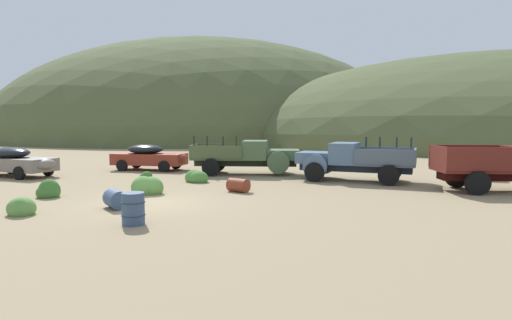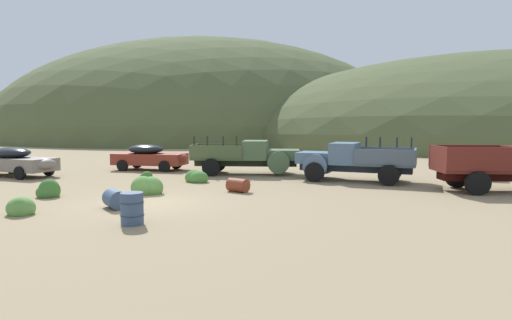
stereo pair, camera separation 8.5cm
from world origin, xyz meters
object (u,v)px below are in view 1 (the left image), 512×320
object	(u,v)px
car_rust_red	(151,157)
oil_drum_foreground	(133,209)
oil_drum_tipped	(238,185)
car_primer_gray	(16,162)
truck_weathered_green	(253,156)
oil_drum_spare	(116,199)
truck_chalk_blue	(347,160)

from	to	relation	value
car_rust_red	oil_drum_foreground	bearing A→B (deg)	-66.31
oil_drum_tipped	oil_drum_foreground	xyz separation A→B (m)	(-0.70, -6.33, 0.17)
oil_drum_tipped	car_primer_gray	bearing A→B (deg)	176.37
truck_weathered_green	oil_drum_tipped	distance (m)	6.32
oil_drum_tipped	oil_drum_spare	world-z (taller)	oil_drum_spare
truck_weathered_green	oil_drum_spare	distance (m)	10.73
truck_chalk_blue	car_rust_red	bearing A→B (deg)	-1.66
car_primer_gray	oil_drum_tipped	distance (m)	13.15
car_primer_gray	truck_chalk_blue	distance (m)	17.48
truck_chalk_blue	oil_drum_spare	world-z (taller)	truck_chalk_blue
oil_drum_tipped	truck_weathered_green	bearing A→B (deg)	104.14
car_rust_red	oil_drum_foreground	world-z (taller)	car_rust_red
oil_drum_spare	truck_chalk_blue	bearing A→B (deg)	56.18
truck_weathered_green	car_rust_red	bearing A→B (deg)	165.63
car_primer_gray	truck_weathered_green	xyz separation A→B (m)	(11.58, 5.26, 0.20)
car_rust_red	oil_drum_spare	world-z (taller)	car_rust_red
oil_drum_tipped	oil_drum_foreground	size ratio (longest dim) A/B	1.10
car_primer_gray	oil_drum_foreground	bearing A→B (deg)	-26.75
truck_weathered_green	oil_drum_foreground	size ratio (longest dim) A/B	6.87
truck_chalk_blue	oil_drum_tipped	world-z (taller)	truck_chalk_blue
car_primer_gray	oil_drum_tipped	xyz separation A→B (m)	(13.12, -0.83, -0.53)
oil_drum_tipped	car_rust_red	bearing A→B (deg)	143.47
car_primer_gray	oil_drum_spare	distance (m)	11.80
oil_drum_spare	car_rust_red	bearing A→B (deg)	117.24
truck_chalk_blue	oil_drum_tipped	size ratio (longest dim) A/B	5.76
oil_drum_foreground	car_rust_red	bearing A→B (deg)	120.90
car_primer_gray	oil_drum_tipped	bearing A→B (deg)	-0.42
truck_weathered_green	truck_chalk_blue	distance (m)	5.46
truck_weathered_green	oil_drum_spare	size ratio (longest dim) A/B	5.69
oil_drum_spare	car_primer_gray	bearing A→B (deg)	152.77
car_rust_red	car_primer_gray	bearing A→B (deg)	-141.81
truck_chalk_blue	oil_drum_spare	size ratio (longest dim) A/B	5.23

